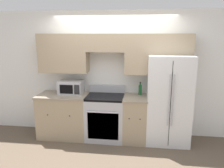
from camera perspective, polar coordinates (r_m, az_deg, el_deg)
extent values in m
plane|color=brown|center=(4.45, -0.51, -15.67)|extent=(12.00, 12.00, 0.00)
cube|color=white|center=(4.63, 0.54, 2.63)|extent=(8.00, 0.06, 2.60)
cube|color=tan|center=(4.62, -12.54, 7.85)|extent=(1.00, 0.33, 0.78)
cube|color=tan|center=(4.39, -1.58, 10.72)|extent=(0.76, 0.33, 0.35)
cube|color=tan|center=(4.37, 11.91, 7.61)|extent=(1.28, 0.33, 0.78)
cube|color=tan|center=(4.76, -12.40, -8.17)|extent=(1.00, 0.62, 0.88)
cube|color=gray|center=(4.62, -12.67, -2.88)|extent=(1.03, 0.64, 0.03)
sphere|color=black|center=(4.53, -16.48, -7.73)|extent=(0.03, 0.03, 0.03)
sphere|color=black|center=(4.38, -10.99, -8.17)|extent=(0.03, 0.03, 0.03)
cube|color=tan|center=(4.51, 5.98, -9.16)|extent=(0.45, 0.62, 0.88)
cube|color=gray|center=(4.36, 6.12, -3.60)|extent=(0.48, 0.64, 0.03)
sphere|color=black|center=(4.18, 4.50, -9.01)|extent=(0.03, 0.03, 0.03)
sphere|color=black|center=(4.18, 7.34, -9.09)|extent=(0.03, 0.03, 0.03)
cube|color=#B7B7BC|center=(4.56, -1.76, -8.88)|extent=(0.76, 0.62, 0.87)
cube|color=black|center=(4.30, -2.39, -10.91)|extent=(0.61, 0.01, 0.56)
cube|color=black|center=(4.41, -1.80, -3.37)|extent=(0.76, 0.62, 0.04)
cube|color=#B7B7BC|center=(4.65, -1.28, -1.23)|extent=(0.76, 0.04, 0.16)
cylinder|color=silver|center=(4.16, -2.49, -7.43)|extent=(0.61, 0.02, 0.02)
cube|color=white|center=(4.47, 14.39, -3.82)|extent=(0.83, 0.76, 1.74)
cube|color=black|center=(4.11, 15.03, -5.30)|extent=(0.01, 0.01, 1.60)
cylinder|color=#B7B7BC|center=(4.06, 14.65, -4.24)|extent=(0.02, 0.02, 0.96)
cylinder|color=#B7B7BC|center=(4.07, 15.63, -4.25)|extent=(0.02, 0.02, 0.96)
cube|color=#B7B7BC|center=(4.61, -10.64, -0.84)|extent=(0.49, 0.35, 0.27)
cube|color=black|center=(4.46, -11.87, -1.36)|extent=(0.27, 0.01, 0.18)
cube|color=#262628|center=(4.40, -9.20, -1.45)|extent=(0.11, 0.01, 0.19)
cylinder|color=#195928|center=(4.50, 7.36, -1.60)|extent=(0.06, 0.06, 0.19)
cylinder|color=#195928|center=(4.47, 7.41, -0.06)|extent=(0.03, 0.03, 0.05)
cylinder|color=black|center=(4.46, 7.42, 0.41)|extent=(0.03, 0.03, 0.02)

